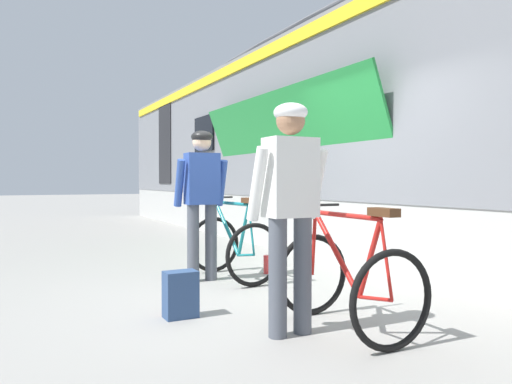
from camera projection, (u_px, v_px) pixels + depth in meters
ground_plane at (262, 290)px, 5.25m from camera, size 80.00×80.00×0.00m
train_car at (375, 134)px, 8.23m from camera, size 3.33×20.18×3.88m
cyclist_near_in_white at (290, 197)px, 3.68m from camera, size 0.61×0.31×1.76m
cyclist_far_in_blue at (202, 191)px, 5.71m from camera, size 0.62×0.33×1.76m
bicycle_near_red at (348, 280)px, 3.78m from camera, size 0.75×1.09×0.99m
bicycle_far_teal at (233, 245)px, 5.82m from camera, size 0.77×1.11×0.99m
backpack_on_platform at (181, 294)px, 4.17m from camera, size 0.28×0.18×0.40m
water_bottle_near_the_bikes at (266, 264)px, 6.15m from camera, size 0.08×0.08×0.23m
water_bottle_by_the_backpack at (166, 304)px, 4.21m from camera, size 0.07×0.07×0.21m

